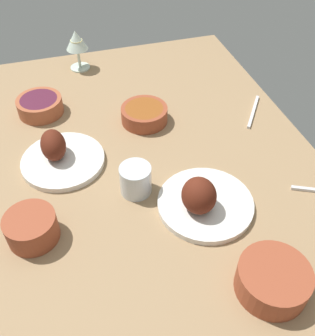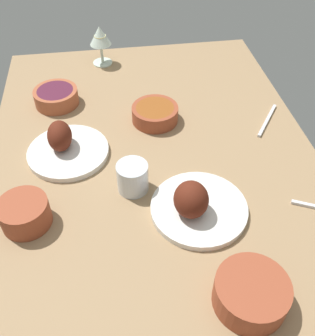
# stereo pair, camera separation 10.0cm
# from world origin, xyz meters

# --- Properties ---
(dining_table) EXTENTS (1.40, 0.90, 0.04)m
(dining_table) POSITION_xyz_m (0.00, 0.00, 0.02)
(dining_table) COLOR #937551
(dining_table) RESTS_ON ground
(plate_center_main) EXTENTS (0.22, 0.22, 0.09)m
(plate_center_main) POSITION_xyz_m (-0.12, -0.24, 0.06)
(plate_center_main) COLOR silver
(plate_center_main) RESTS_ON dining_table
(plate_far_side) EXTENTS (0.23, 0.23, 0.10)m
(plate_far_side) POSITION_xyz_m (0.14, 0.07, 0.07)
(plate_far_side) COLOR silver
(plate_far_side) RESTS_ON dining_table
(bowl_sauce) EXTENTS (0.12, 0.12, 0.06)m
(bowl_sauce) POSITION_xyz_m (0.11, -0.32, 0.07)
(bowl_sauce) COLOR brown
(bowl_sauce) RESTS_ON dining_table
(bowl_onions) EXTENTS (0.14, 0.14, 0.05)m
(bowl_onions) POSITION_xyz_m (-0.36, -0.27, 0.07)
(bowl_onions) COLOR #A35133
(bowl_onions) RESTS_ON dining_table
(bowl_soup) EXTENTS (0.14, 0.14, 0.05)m
(bowl_soup) POSITION_xyz_m (-0.23, 0.03, 0.07)
(bowl_soup) COLOR brown
(bowl_soup) RESTS_ON dining_table
(bowl_cream) EXTENTS (0.15, 0.15, 0.06)m
(bowl_cream) POSITION_xyz_m (0.38, 0.12, 0.07)
(bowl_cream) COLOR brown
(bowl_cream) RESTS_ON dining_table
(wine_glass) EXTENTS (0.08, 0.08, 0.14)m
(wine_glass) POSITION_xyz_m (-0.59, -0.11, 0.14)
(wine_glass) COLOR silver
(wine_glass) RESTS_ON dining_table
(water_tumbler) EXTENTS (0.08, 0.08, 0.08)m
(water_tumbler) POSITION_xyz_m (0.04, -0.07, 0.08)
(water_tumbler) COLOR silver
(water_tumbler) RESTS_ON dining_table
(spoon_loose) EXTENTS (0.14, 0.11, 0.01)m
(spoon_loose) POSITION_xyz_m (-0.17, 0.36, 0.04)
(spoon_loose) COLOR silver
(spoon_loose) RESTS_ON dining_table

